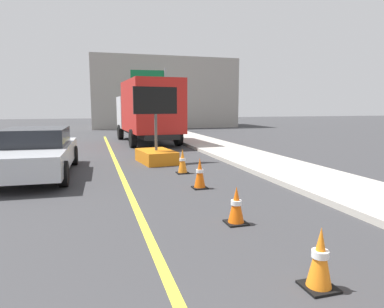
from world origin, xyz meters
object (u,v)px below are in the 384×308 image
at_px(box_truck, 148,110).
at_px(traffic_cone_mid_lane, 236,205).
at_px(traffic_cone_near_sign, 320,259).
at_px(highway_guide_sign, 156,88).
at_px(traffic_cone_far_lane, 200,173).
at_px(pickup_car, 36,152).
at_px(traffic_cone_curbside, 183,161).
at_px(arrow_board_trailer, 156,149).

height_order(box_truck, traffic_cone_mid_lane, box_truck).
bearing_deg(traffic_cone_near_sign, highway_guide_sign, 83.91).
bearing_deg(highway_guide_sign, box_truck, -103.37).
bearing_deg(traffic_cone_far_lane, pickup_car, 144.79).
height_order(traffic_cone_mid_lane, traffic_cone_far_lane, traffic_cone_far_lane).
relative_size(box_truck, pickup_car, 1.37).
bearing_deg(traffic_cone_curbside, traffic_cone_far_lane, -92.26).
relative_size(highway_guide_sign, traffic_cone_near_sign, 7.02).
xyz_separation_m(pickup_car, traffic_cone_mid_lane, (3.93, -5.53, -0.37)).
bearing_deg(arrow_board_trailer, pickup_car, -161.89).
bearing_deg(arrow_board_trailer, traffic_cone_mid_lane, -88.70).
distance_m(traffic_cone_near_sign, traffic_cone_curbside, 6.81).
xyz_separation_m(box_truck, traffic_cone_curbside, (-0.38, -8.87, -1.44)).
bearing_deg(pickup_car, traffic_cone_mid_lane, -54.56).
distance_m(arrow_board_trailer, traffic_cone_far_lane, 4.15).
distance_m(highway_guide_sign, traffic_cone_far_lane, 19.41).
relative_size(traffic_cone_far_lane, traffic_cone_curbside, 1.02).
height_order(traffic_cone_near_sign, traffic_cone_mid_lane, traffic_cone_near_sign).
bearing_deg(traffic_cone_far_lane, traffic_cone_curbside, 87.74).
relative_size(pickup_car, traffic_cone_mid_lane, 7.75).
height_order(traffic_cone_mid_lane, traffic_cone_curbside, traffic_cone_curbside).
relative_size(traffic_cone_mid_lane, traffic_cone_far_lane, 0.86).
height_order(box_truck, traffic_cone_curbside, box_truck).
bearing_deg(pickup_car, arrow_board_trailer, 18.11).
height_order(pickup_car, traffic_cone_near_sign, pickup_car).
bearing_deg(traffic_cone_near_sign, pickup_car, 117.10).
relative_size(arrow_board_trailer, highway_guide_sign, 0.54).
height_order(pickup_car, traffic_cone_mid_lane, pickup_car).
height_order(arrow_board_trailer, traffic_cone_curbside, arrow_board_trailer).
distance_m(arrow_board_trailer, traffic_cone_curbside, 2.22).
bearing_deg(traffic_cone_near_sign, traffic_cone_curbside, 88.11).
bearing_deg(highway_guide_sign, traffic_cone_mid_lane, -96.78).
relative_size(arrow_board_trailer, traffic_cone_far_lane, 3.51).
relative_size(arrow_board_trailer, traffic_cone_curbside, 3.59).
xyz_separation_m(pickup_car, traffic_cone_far_lane, (4.11, -2.90, -0.32)).
xyz_separation_m(box_truck, highway_guide_sign, (1.95, 8.19, 1.61)).
xyz_separation_m(traffic_cone_far_lane, traffic_cone_curbside, (0.08, 1.96, -0.01)).
distance_m(highway_guide_sign, traffic_cone_near_sign, 24.19).
bearing_deg(traffic_cone_mid_lane, box_truck, 87.32).
xyz_separation_m(traffic_cone_near_sign, traffic_cone_far_lane, (0.15, 4.85, 0.03)).
xyz_separation_m(traffic_cone_near_sign, traffic_cone_mid_lane, (-0.03, 2.22, -0.03)).
bearing_deg(arrow_board_trailer, traffic_cone_curbside, -79.39).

